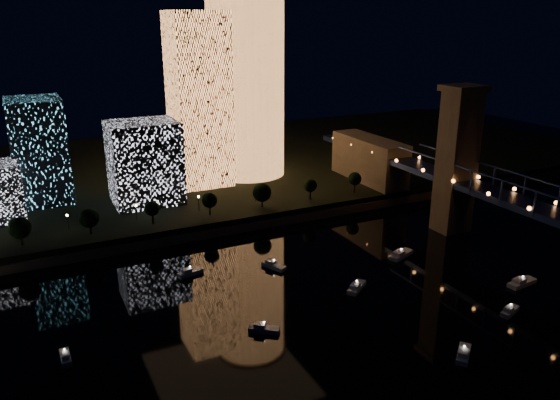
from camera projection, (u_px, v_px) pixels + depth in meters
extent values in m
plane|color=black|center=(384.00, 351.00, 121.58)|extent=(520.00, 520.00, 0.00)
cube|color=black|center=(180.00, 170.00, 257.05)|extent=(420.00, 160.00, 5.00)
cube|color=#6B5E4C|center=(243.00, 225.00, 190.94)|extent=(420.00, 6.00, 3.00)
cylinder|color=#FC9950|center=(246.00, 83.00, 229.58)|extent=(32.00, 32.00, 78.97)
cube|color=#FC9950|center=(199.00, 101.00, 217.57)|extent=(21.46, 21.46, 68.29)
cube|color=white|center=(145.00, 162.00, 200.31)|extent=(24.49, 20.72, 30.14)
cube|color=#5DD6FF|center=(39.00, 150.00, 201.63)|extent=(19.03, 24.74, 38.06)
cube|color=#6B5E4C|center=(457.00, 163.00, 183.60)|extent=(11.00, 9.00, 48.00)
cube|color=#6B5E4C|center=(465.00, 88.00, 175.65)|extent=(13.00, 11.00, 2.00)
cube|color=#6B5E4C|center=(369.00, 165.00, 230.16)|extent=(12.00, 40.00, 23.00)
cube|color=#18254F|center=(541.00, 206.00, 149.95)|extent=(0.50, 0.50, 7.00)
cube|color=#18254F|center=(476.00, 183.00, 170.39)|extent=(0.50, 0.50, 7.00)
cube|color=#18254F|center=(425.00, 165.00, 190.83)|extent=(0.50, 0.50, 7.00)
sphere|color=orange|center=(453.00, 181.00, 178.39)|extent=(1.20, 1.20, 1.20)
sphere|color=orange|center=(373.00, 152.00, 216.71)|extent=(1.20, 1.20, 1.20)
cube|color=silver|center=(274.00, 266.00, 161.69)|extent=(5.54, 8.14, 1.20)
cube|color=silver|center=(271.00, 262.00, 162.04)|extent=(2.99, 3.33, 1.00)
sphere|color=white|center=(274.00, 260.00, 161.05)|extent=(0.36, 0.36, 0.36)
cube|color=silver|center=(65.00, 357.00, 118.33)|extent=(2.13, 6.39, 1.20)
cube|color=silver|center=(65.00, 355.00, 117.17)|extent=(1.69, 2.25, 1.00)
sphere|color=white|center=(64.00, 349.00, 117.69)|extent=(0.36, 0.36, 0.36)
cube|color=silver|center=(522.00, 283.00, 151.52)|extent=(9.67, 4.01, 1.20)
cube|color=silver|center=(519.00, 281.00, 150.46)|extent=(3.54, 2.79, 1.00)
sphere|color=white|center=(523.00, 276.00, 150.88)|extent=(0.36, 0.36, 0.36)
cube|color=silver|center=(401.00, 255.00, 169.53)|extent=(10.19, 6.35, 1.20)
cube|color=silver|center=(399.00, 253.00, 168.17)|extent=(4.08, 3.57, 1.00)
sphere|color=white|center=(401.00, 249.00, 168.89)|extent=(0.36, 0.36, 0.36)
cube|color=silver|center=(190.00, 273.00, 157.42)|extent=(7.90, 4.16, 1.20)
cube|color=silver|center=(187.00, 271.00, 156.38)|extent=(3.03, 2.54, 1.00)
sphere|color=white|center=(190.00, 267.00, 156.79)|extent=(0.36, 0.36, 0.36)
cube|color=silver|center=(264.00, 330.00, 128.86)|extent=(7.28, 6.18, 1.20)
cube|color=silver|center=(260.00, 325.00, 128.69)|extent=(3.18, 3.04, 1.00)
sphere|color=white|center=(264.00, 322.00, 128.23)|extent=(0.36, 0.36, 0.36)
cube|color=silver|center=(357.00, 287.00, 148.98)|extent=(8.21, 7.00, 1.20)
cube|color=silver|center=(355.00, 286.00, 147.59)|extent=(3.60, 3.43, 1.00)
sphere|color=white|center=(357.00, 281.00, 148.34)|extent=(0.36, 0.36, 0.36)
cube|color=silver|center=(463.00, 354.00, 119.45)|extent=(7.59, 6.92, 1.20)
cube|color=silver|center=(463.00, 353.00, 118.09)|extent=(3.40, 3.31, 1.00)
sphere|color=white|center=(464.00, 346.00, 118.82)|extent=(0.36, 0.36, 0.36)
cube|color=silver|center=(510.00, 311.00, 136.88)|extent=(7.27, 4.41, 1.20)
cube|color=silver|center=(509.00, 309.00, 135.83)|extent=(2.89, 2.51, 1.00)
sphere|color=white|center=(511.00, 304.00, 136.24)|extent=(0.36, 0.36, 0.36)
cylinder|color=black|center=(21.00, 239.00, 165.14)|extent=(0.70, 0.70, 4.00)
sphere|color=black|center=(20.00, 228.00, 164.03)|extent=(6.67, 6.67, 6.67)
cylinder|color=black|center=(90.00, 228.00, 173.47)|extent=(0.70, 0.70, 4.00)
sphere|color=black|center=(89.00, 218.00, 172.36)|extent=(6.37, 6.37, 6.37)
cylinder|color=black|center=(153.00, 218.00, 181.80)|extent=(0.70, 0.70, 4.00)
sphere|color=black|center=(152.00, 209.00, 180.69)|extent=(5.03, 5.03, 5.03)
cylinder|color=black|center=(210.00, 210.00, 190.13)|extent=(0.70, 0.70, 4.00)
sphere|color=black|center=(209.00, 200.00, 189.02)|extent=(5.49, 5.49, 5.49)
cylinder|color=black|center=(262.00, 202.00, 198.46)|extent=(0.70, 0.70, 4.00)
sphere|color=black|center=(262.00, 192.00, 197.35)|extent=(6.90, 6.90, 6.90)
cylinder|color=black|center=(310.00, 194.00, 206.79)|extent=(0.70, 0.70, 4.00)
sphere|color=black|center=(310.00, 185.00, 205.68)|extent=(5.12, 5.12, 5.12)
cylinder|color=black|center=(354.00, 187.00, 215.12)|extent=(0.70, 0.70, 4.00)
sphere|color=black|center=(355.00, 179.00, 214.01)|extent=(5.25, 5.25, 5.25)
cylinder|color=black|center=(68.00, 223.00, 175.93)|extent=(0.24, 0.24, 5.00)
sphere|color=#FFCC7F|center=(67.00, 215.00, 175.03)|extent=(0.70, 0.70, 0.70)
cylinder|color=black|center=(137.00, 213.00, 185.09)|extent=(0.24, 0.24, 5.00)
sphere|color=#FFCC7F|center=(136.00, 206.00, 184.20)|extent=(0.70, 0.70, 0.70)
cylinder|color=black|center=(199.00, 204.00, 194.25)|extent=(0.24, 0.24, 5.00)
sphere|color=#FFCC7F|center=(198.00, 197.00, 193.36)|extent=(0.70, 0.70, 0.70)
cylinder|color=black|center=(255.00, 196.00, 203.41)|extent=(0.24, 0.24, 5.00)
sphere|color=#FFCC7F|center=(255.00, 188.00, 202.52)|extent=(0.70, 0.70, 0.70)
cylinder|color=black|center=(307.00, 188.00, 212.58)|extent=(0.24, 0.24, 5.00)
sphere|color=#FFCC7F|center=(307.00, 181.00, 211.69)|extent=(0.70, 0.70, 0.70)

